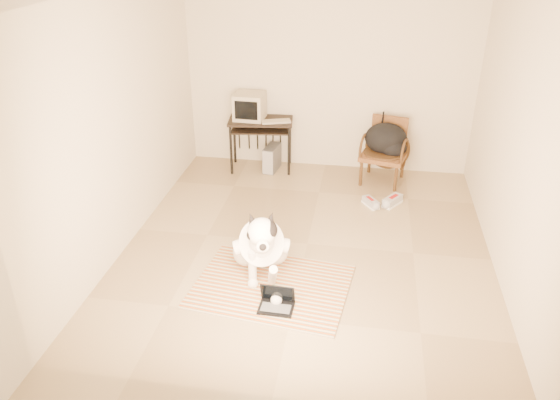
% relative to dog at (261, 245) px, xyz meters
% --- Properties ---
extents(floor, '(4.50, 4.50, 0.00)m').
position_rel_dog_xyz_m(floor, '(0.40, 0.65, -0.35)').
color(floor, tan).
rests_on(floor, ground).
extents(wall_back, '(4.50, 0.00, 4.50)m').
position_rel_dog_xyz_m(wall_back, '(0.40, 2.90, 1.00)').
color(wall_back, beige).
rests_on(wall_back, floor).
extents(wall_front, '(4.50, 0.00, 4.50)m').
position_rel_dog_xyz_m(wall_front, '(0.40, -1.60, 1.00)').
color(wall_front, beige).
rests_on(wall_front, floor).
extents(wall_left, '(0.00, 4.50, 4.50)m').
position_rel_dog_xyz_m(wall_left, '(-1.60, 0.65, 1.00)').
color(wall_left, beige).
rests_on(wall_left, floor).
extents(wall_right, '(0.00, 4.50, 4.50)m').
position_rel_dog_xyz_m(wall_right, '(2.40, 0.65, 1.00)').
color(wall_right, beige).
rests_on(wall_right, floor).
extents(rug, '(1.63, 1.32, 0.02)m').
position_rel_dog_xyz_m(rug, '(0.14, -0.22, -0.34)').
color(rug, '#BF4D18').
rests_on(rug, floor).
extents(dog, '(0.62, 1.15, 0.88)m').
position_rel_dog_xyz_m(dog, '(0.00, 0.00, 0.00)').
color(dog, white).
rests_on(dog, rug).
extents(laptop, '(0.33, 0.24, 0.23)m').
position_rel_dog_xyz_m(laptop, '(0.25, -0.54, -0.27)').
color(laptop, black).
rests_on(laptop, rug).
extents(computer_desk, '(0.95, 0.60, 0.75)m').
position_rel_dog_xyz_m(computer_desk, '(-0.52, 2.61, 0.29)').
color(computer_desk, black).
rests_on(computer_desk, floor).
extents(crt_monitor, '(0.42, 0.41, 0.36)m').
position_rel_dog_xyz_m(crt_monitor, '(-0.67, 2.64, 0.58)').
color(crt_monitor, '#B6A98F').
rests_on(crt_monitor, computer_desk).
extents(desk_keyboard, '(0.43, 0.26, 0.03)m').
position_rel_dog_xyz_m(desk_keyboard, '(-0.28, 2.55, 0.41)').
color(desk_keyboard, '#B6A98F').
rests_on(desk_keyboard, computer_desk).
extents(pc_tower, '(0.22, 0.41, 0.37)m').
position_rel_dog_xyz_m(pc_tower, '(-0.35, 2.59, -0.16)').
color(pc_tower, '#505153').
rests_on(pc_tower, floor).
extents(rattan_chair, '(0.69, 0.67, 0.87)m').
position_rel_dog_xyz_m(rattan_chair, '(1.23, 2.50, 0.09)').
color(rattan_chair, brown).
rests_on(rattan_chair, floor).
extents(backpack, '(0.57, 0.49, 0.42)m').
position_rel_dog_xyz_m(backpack, '(1.26, 2.51, 0.25)').
color(backpack, black).
rests_on(backpack, rattan_chair).
extents(sneaker_left, '(0.24, 0.29, 0.10)m').
position_rel_dog_xyz_m(sneaker_left, '(1.09, 1.69, -0.30)').
color(sneaker_left, white).
rests_on(sneaker_left, floor).
extents(sneaker_right, '(0.28, 0.34, 0.11)m').
position_rel_dog_xyz_m(sneaker_right, '(1.36, 1.77, -0.30)').
color(sneaker_right, white).
rests_on(sneaker_right, floor).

